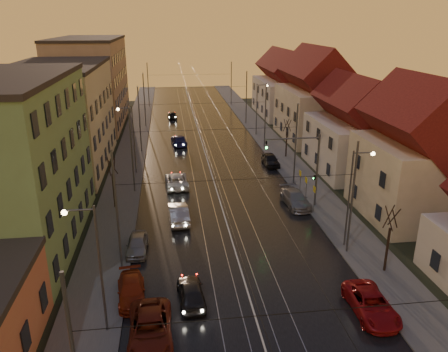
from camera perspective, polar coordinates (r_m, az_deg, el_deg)
name	(u,v)px	position (r m, az deg, el deg)	size (l,w,h in m)	color
ground	(263,342)	(26.43, 5.08, -20.77)	(160.00, 160.00, 0.00)	black
road	(203,148)	(62.15, -2.70, 3.74)	(16.00, 120.00, 0.04)	black
sidewalk_left	(132,150)	(62.18, -11.94, 3.38)	(4.00, 120.00, 0.15)	#4C4C4C
sidewalk_right	(272,145)	(63.68, 6.32, 4.08)	(4.00, 120.00, 0.15)	#4C4C4C
tram_rail_0	(188,148)	(62.01, -4.73, 3.69)	(0.06, 120.00, 0.03)	gray
tram_rail_1	(198,147)	(62.08, -3.41, 3.74)	(0.06, 120.00, 0.03)	gray
tram_rail_2	(209,147)	(62.20, -1.99, 3.79)	(0.06, 120.00, 0.03)	gray
tram_rail_3	(219,147)	(62.34, -0.68, 3.84)	(0.06, 120.00, 0.03)	gray
apartment_left_1	(3,167)	(37.45, -26.93, 1.04)	(10.00, 18.00, 13.00)	#678A58
apartment_left_2	(61,118)	(56.17, -20.49, 7.07)	(10.00, 20.00, 12.00)	#BEB993
apartment_left_3	(92,83)	(79.25, -16.91, 11.57)	(10.00, 24.00, 14.00)	#8D745B
house_right_1	(416,159)	(42.46, 23.82, 2.05)	(8.67, 10.20, 10.80)	#C0B494
house_right_2	(356,133)	(53.75, 16.81, 5.46)	(9.18, 12.24, 9.20)	silver
house_right_3	(315,101)	(67.18, 11.81, 9.62)	(9.18, 14.28, 11.50)	#C0B494
house_right_4	(284,88)	(84.30, 7.83, 11.32)	(9.18, 16.32, 10.00)	silver
catenary_pole_l_1	(117,212)	(31.47, -13.82, -4.54)	(0.16, 0.16, 9.00)	#595B60
catenary_pole_r_1	(352,199)	(33.95, 16.39, -2.95)	(0.16, 0.16, 9.00)	#595B60
catenary_pole_l_2	(132,151)	(45.52, -11.95, 3.19)	(0.16, 0.16, 9.00)	#595B60
catenary_pole_r_2	(296,145)	(47.27, 9.34, 3.98)	(0.16, 0.16, 9.00)	#595B60
catenary_pole_l_3	(140,120)	(60.03, -10.96, 7.24)	(0.16, 0.16, 9.00)	#595B60
catenary_pole_r_3	(265,116)	(61.37, 5.41, 7.78)	(0.16, 0.16, 9.00)	#595B60
catenary_pole_l_4	(144,100)	(74.73, -10.35, 9.70)	(0.16, 0.16, 9.00)	#595B60
catenary_pole_r_4	(246,98)	(75.81, 2.93, 10.13)	(0.16, 0.16, 9.00)	#595B60
catenary_pole_l_5	(148,85)	(92.50, -9.87, 11.61)	(0.16, 0.16, 9.00)	#595B60
catenary_pole_r_5	(231,84)	(93.38, 0.95, 11.97)	(0.16, 0.16, 9.00)	#595B60
street_lamp_0	(94,259)	(25.18, -16.65, -10.29)	(1.75, 0.32, 8.00)	#595B60
street_lamp_1	(354,189)	(34.85, 16.58, -1.69)	(1.75, 0.32, 8.00)	#595B60
street_lamp_2	(131,133)	(51.23, -12.08, 5.47)	(1.75, 0.32, 8.00)	#595B60
street_lamp_3	(259,104)	(68.11, 4.56, 9.32)	(1.75, 0.32, 8.00)	#595B60
traffic_light_mast	(307,162)	(41.58, 10.84, 1.84)	(5.30, 0.32, 7.20)	#595B60
bare_tree_0	(113,184)	(42.54, -14.27, -1.04)	(1.09, 1.09, 5.11)	black
bare_tree_1	(388,241)	(33.02, 20.66, -7.97)	(1.09, 1.09, 5.11)	black
bare_tree_2	(287,139)	(57.55, 8.18, 4.80)	(1.09, 1.09, 5.11)	black
driving_car_0	(191,292)	(28.97, -4.32, -14.91)	(1.63, 4.05, 1.38)	black
driving_car_1	(179,213)	(39.44, -5.95, -4.87)	(1.65, 4.74, 1.56)	gray
driving_car_2	(176,180)	(47.58, -6.23, -0.57)	(2.35, 5.09, 1.41)	silver
driving_car_3	(179,140)	(63.64, -5.89, 4.69)	(2.01, 4.94, 1.43)	#181A49
driving_car_4	(172,115)	(81.31, -6.78, 7.91)	(1.55, 3.84, 1.31)	black
parked_left_1	(150,329)	(26.32, -9.59, -19.12)	(2.44, 5.30, 1.47)	#5E1A10
parked_left_2	(131,290)	(29.80, -12.00, -14.40)	(1.74, 4.29, 1.25)	maroon
parked_left_3	(137,244)	(35.00, -11.27, -8.75)	(1.56, 3.89, 1.32)	gray
parked_right_0	(371,304)	(29.34, 18.66, -15.57)	(2.25, 4.88, 1.36)	maroon
parked_right_1	(295,199)	(43.04, 9.32, -2.95)	(2.02, 4.97, 1.44)	gray
parked_right_2	(270,160)	(54.54, 6.08, 2.12)	(1.71, 4.26, 1.45)	black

